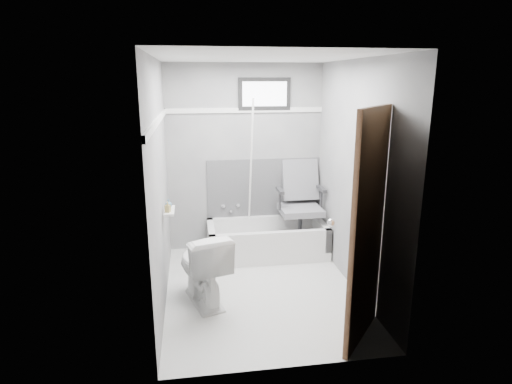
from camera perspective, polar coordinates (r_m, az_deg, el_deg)
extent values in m
plane|color=white|center=(4.73, 0.66, -12.89)|extent=(2.60, 2.60, 0.00)
plane|color=silver|center=(4.19, 0.76, 17.56)|extent=(2.60, 2.60, 0.00)
cube|color=slate|center=(5.57, -1.48, 4.47)|extent=(2.00, 0.02, 2.40)
cube|color=slate|center=(3.08, 4.65, -4.18)|extent=(2.00, 0.02, 2.40)
cube|color=slate|center=(4.26, -12.68, 0.89)|extent=(0.02, 2.60, 2.40)
cube|color=slate|center=(4.57, 13.17, 1.80)|extent=(0.02, 2.60, 2.40)
imported|color=white|center=(4.38, -7.16, -9.90)|extent=(0.63, 0.86, 0.75)
cube|color=#4C4C4F|center=(5.68, 1.06, 0.55)|extent=(1.50, 0.02, 0.78)
cube|color=white|center=(5.47, -1.51, 10.84)|extent=(2.00, 0.02, 0.06)
cube|color=white|center=(4.16, -12.99, 9.21)|extent=(0.02, 2.60, 0.06)
cylinder|color=white|center=(5.37, -0.72, 2.45)|extent=(0.02, 0.51, 1.89)
cube|color=silver|center=(4.45, -11.47, -2.47)|extent=(0.10, 0.32, 0.02)
imported|color=#A08E50|center=(4.35, -11.69, -1.96)|extent=(0.06, 0.06, 0.11)
imported|color=slate|center=(4.49, -11.61, -1.53)|extent=(0.10, 0.10, 0.09)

